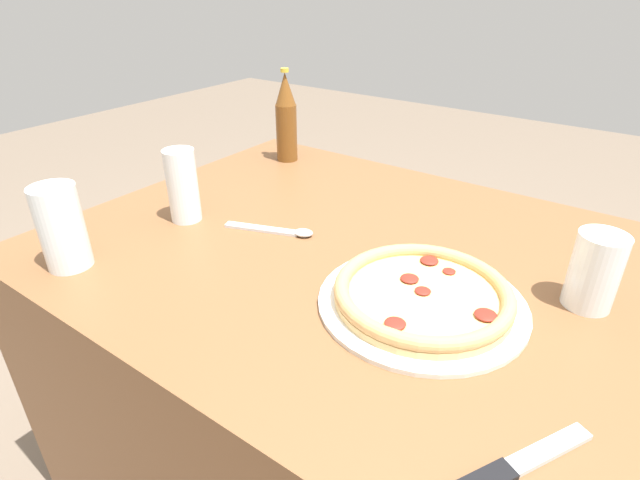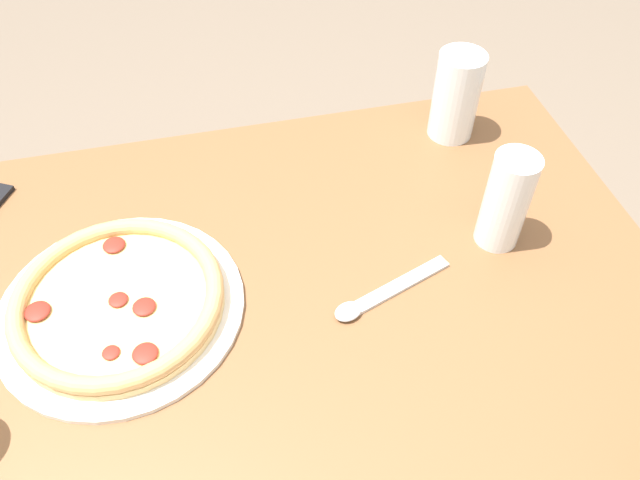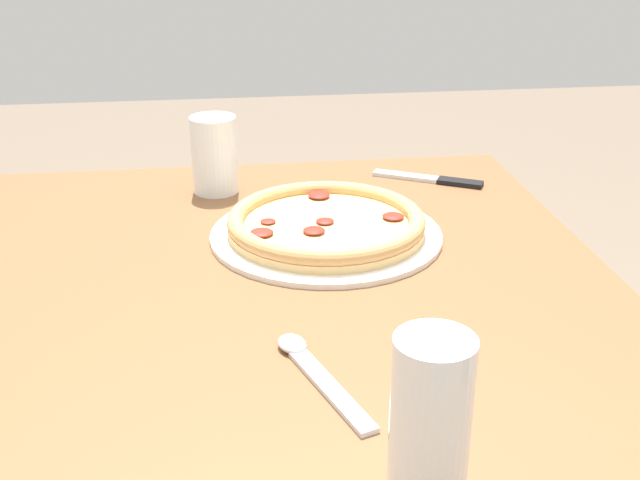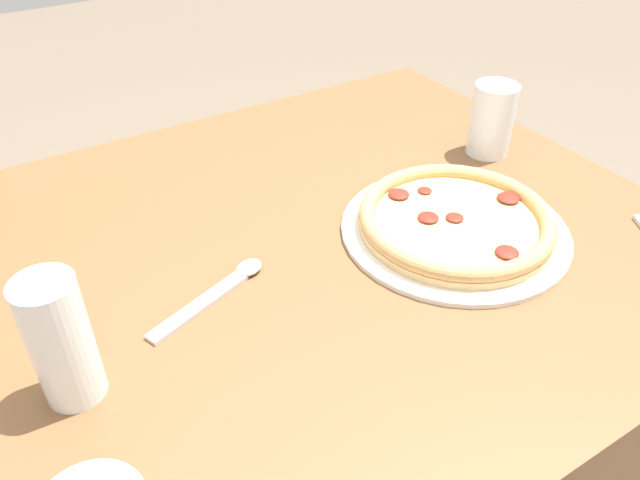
{
  "view_description": "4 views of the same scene",
  "coord_description": "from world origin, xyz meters",
  "px_view_note": "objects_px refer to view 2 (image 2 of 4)",
  "views": [
    {
      "loc": [
        0.46,
        -0.72,
        1.19
      ],
      "look_at": [
        0.01,
        -0.09,
        0.76
      ],
      "focal_mm": 28.0,
      "sensor_mm": 36.0,
      "label": 1
    },
    {
      "loc": [
        0.06,
        0.45,
        1.41
      ],
      "look_at": [
        -0.07,
        -0.1,
        0.78
      ],
      "focal_mm": 35.0,
      "sensor_mm": 36.0,
      "label": 2
    },
    {
      "loc": [
        -0.84,
        0.05,
        1.18
      ],
      "look_at": [
        0.01,
        -0.06,
        0.8
      ],
      "focal_mm": 45.0,
      "sensor_mm": 36.0,
      "label": 3
    },
    {
      "loc": [
        -0.35,
        -0.62,
        1.26
      ],
      "look_at": [
        0.0,
        -0.06,
        0.76
      ],
      "focal_mm": 35.0,
      "sensor_mm": 36.0,
      "label": 4
    }
  ],
  "objects_px": {
    "pizza_pepperoni": "(119,302)",
    "glass_iced_tea": "(505,205)",
    "glass_cola": "(456,98)",
    "spoon": "(378,296)"
  },
  "relations": [
    {
      "from": "pizza_pepperoni",
      "to": "glass_cola",
      "type": "distance_m",
      "value": 0.63
    },
    {
      "from": "glass_cola",
      "to": "glass_iced_tea",
      "type": "height_order",
      "value": "same"
    },
    {
      "from": "pizza_pepperoni",
      "to": "spoon",
      "type": "xyz_separation_m",
      "value": [
        -0.35,
        0.06,
        -0.01
      ]
    },
    {
      "from": "pizza_pepperoni",
      "to": "spoon",
      "type": "height_order",
      "value": "pizza_pepperoni"
    },
    {
      "from": "pizza_pepperoni",
      "to": "spoon",
      "type": "relative_size",
      "value": 1.78
    },
    {
      "from": "pizza_pepperoni",
      "to": "glass_iced_tea",
      "type": "relative_size",
      "value": 2.15
    },
    {
      "from": "glass_iced_tea",
      "to": "spoon",
      "type": "bearing_deg",
      "value": 18.41
    },
    {
      "from": "pizza_pepperoni",
      "to": "glass_cola",
      "type": "xyz_separation_m",
      "value": [
        -0.58,
        -0.26,
        0.05
      ]
    },
    {
      "from": "glass_cola",
      "to": "pizza_pepperoni",
      "type": "bearing_deg",
      "value": 24.31
    },
    {
      "from": "pizza_pepperoni",
      "to": "glass_iced_tea",
      "type": "height_order",
      "value": "glass_iced_tea"
    }
  ]
}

